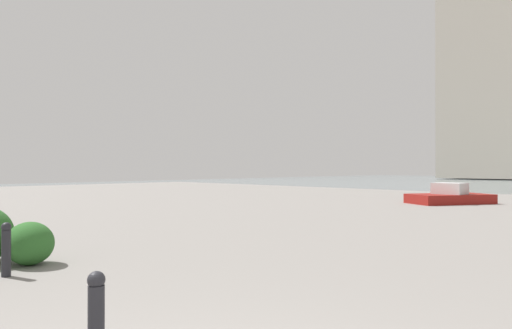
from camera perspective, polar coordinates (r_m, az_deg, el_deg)
The scene contains 4 objects.
bollard_near at distance 3.75m, azimuth -19.08°, elevation -17.38°, with size 0.13×0.13×0.71m.
bollard_mid at distance 7.14m, azimuth -28.41°, elevation -9.05°, with size 0.13×0.13×0.73m.
shrub_wide at distance 7.82m, azimuth -26.10°, elevation -8.72°, with size 0.76×0.69×0.65m.
boat at distance 20.19m, azimuth 22.76°, elevation -3.85°, with size 2.96×3.57×0.95m.
Camera 1 is at (-1.65, 1.14, 1.47)m, focal length 32.48 mm.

